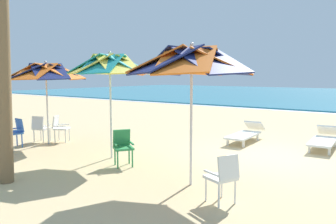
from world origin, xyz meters
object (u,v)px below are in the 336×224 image
object	(u,v)px
beach_umbrella_1	(110,66)
plastic_chair_1	(123,145)
plastic_chair_3	(15,131)
sun_lounger_0	(324,139)
plastic_chair_4	(60,127)
sun_lounger_1	(246,133)
beach_umbrella_0	(192,62)
plastic_chair_2	(40,127)
beach_umbrella_2	(46,72)
plastic_chair_0	(223,175)

from	to	relation	value
beach_umbrella_1	plastic_chair_1	size ratio (longest dim) A/B	3.24
beach_umbrella_1	plastic_chair_1	distance (m)	2.11
plastic_chair_3	sun_lounger_0	bearing A→B (deg)	35.17
plastic_chair_4	sun_lounger_1	size ratio (longest dim) A/B	0.40
plastic_chair_1	plastic_chair_3	bearing A→B (deg)	-173.89
beach_umbrella_0	plastic_chair_3	bearing A→B (deg)	-178.26
beach_umbrella_0	plastic_chair_2	size ratio (longest dim) A/B	3.25
beach_umbrella_1	plastic_chair_4	bearing A→B (deg)	169.87
plastic_chair_4	beach_umbrella_2	bearing A→B (deg)	-84.89
plastic_chair_0	plastic_chair_3	xyz separation A→B (m)	(-7.14, 0.34, 0.00)
beach_umbrella_1	plastic_chair_4	xyz separation A→B (m)	(-2.93, 0.52, -1.93)
beach_umbrella_2	plastic_chair_4	bearing A→B (deg)	95.11
plastic_chair_0	sun_lounger_1	distance (m)	5.56
beach_umbrella_0	sun_lounger_0	world-z (taller)	beach_umbrella_0
plastic_chair_2	sun_lounger_1	distance (m)	6.71
plastic_chair_1	plastic_chair_4	bearing A→B (deg)	166.52
plastic_chair_0	plastic_chair_2	size ratio (longest dim) A/B	1.00
plastic_chair_3	plastic_chair_1	bearing A→B (deg)	6.11
plastic_chair_1	plastic_chair_4	xyz separation A→B (m)	(-3.70, 0.89, 0.00)
beach_umbrella_2	plastic_chair_3	xyz separation A→B (m)	(-0.40, -0.86, -1.77)
plastic_chair_2	sun_lounger_0	xyz separation A→B (m)	(7.66, 4.45, -0.22)
sun_lounger_0	plastic_chair_4	bearing A→B (deg)	-150.88
beach_umbrella_0	plastic_chair_0	bearing A→B (deg)	-28.18
beach_umbrella_1	beach_umbrella_2	bearing A→B (deg)	178.83
plastic_chair_1	plastic_chair_3	world-z (taller)	same
sun_lounger_0	plastic_chair_1	bearing A→B (deg)	-125.72
beach_umbrella_1	plastic_chair_2	bearing A→B (deg)	178.33
beach_umbrella_0	beach_umbrella_2	bearing A→B (deg)	173.38
sun_lounger_0	sun_lounger_1	xyz separation A→B (m)	(-2.29, -0.44, 0.00)
plastic_chair_4	plastic_chair_0	bearing A→B (deg)	-13.75
plastic_chair_0	plastic_chair_3	world-z (taller)	same
beach_umbrella_0	beach_umbrella_1	bearing A→B (deg)	168.01
beach_umbrella_0	sun_lounger_0	bearing A→B (deg)	74.51
plastic_chair_2	plastic_chair_3	xyz separation A→B (m)	(0.08, -0.89, 0.00)
plastic_chair_1	sun_lounger_1	world-z (taller)	plastic_chair_1
beach_umbrella_0	sun_lounger_1	world-z (taller)	beach_umbrella_0
plastic_chair_1	plastic_chair_2	bearing A→B (deg)	173.65
plastic_chair_4	sun_lounger_0	world-z (taller)	plastic_chair_4
sun_lounger_0	plastic_chair_0	bearing A→B (deg)	-94.52
beach_umbrella_0	sun_lounger_0	xyz separation A→B (m)	(1.43, 5.16, -2.15)
beach_umbrella_0	beach_umbrella_1	xyz separation A→B (m)	(-2.87, 0.61, -0.01)
beach_umbrella_1	sun_lounger_1	size ratio (longest dim) A/B	1.29
beach_umbrella_1	plastic_chair_2	world-z (taller)	beach_umbrella_1
plastic_chair_2	plastic_chair_3	bearing A→B (deg)	-84.93
beach_umbrella_1	sun_lounger_0	distance (m)	6.62
beach_umbrella_1	beach_umbrella_2	distance (m)	2.89
plastic_chair_0	sun_lounger_0	world-z (taller)	plastic_chair_0
sun_lounger_0	plastic_chair_2	bearing A→B (deg)	-149.86
plastic_chair_0	beach_umbrella_1	xyz separation A→B (m)	(-3.85, 1.13, 1.93)
sun_lounger_0	beach_umbrella_1	bearing A→B (deg)	-133.38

